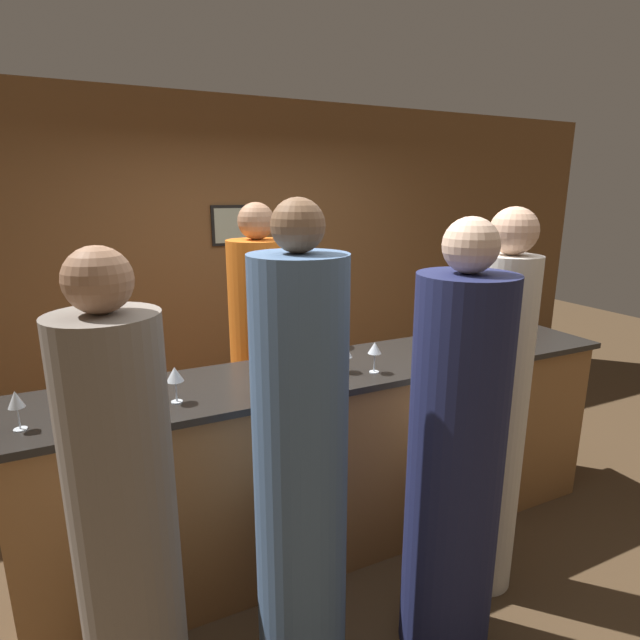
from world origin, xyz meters
The scene contains 15 objects.
ground_plane centered at (0.00, 0.00, 0.00)m, with size 14.00×14.00×0.00m, color #4C3823.
back_wall centered at (0.00, 1.97, 1.40)m, with size 8.00×0.08×2.80m.
bar_counter centered at (0.00, 0.00, 0.55)m, with size 3.37×0.64×1.09m.
bartender centered at (-0.26, 0.69, 0.91)m, with size 0.39×0.39×1.97m.
guest_0 centered at (-0.56, -0.68, 0.94)m, with size 0.37×0.37×2.01m.
guest_1 centered at (0.09, -0.83, 0.89)m, with size 0.40×0.40×1.94m.
guest_2 centered at (0.52, -0.62, 0.94)m, with size 0.29×0.29×1.96m.
guest_3 centered at (-1.21, -0.68, 0.87)m, with size 0.35×0.35×1.87m.
wine_bottle_0 centered at (-0.55, -0.22, 1.21)m, with size 0.07×0.07×0.30m.
wine_glass_0 centered at (0.09, -0.16, 1.22)m, with size 0.07×0.07×0.17m.
wine_glass_1 centered at (0.52, 0.02, 1.23)m, with size 0.07×0.07×0.18m.
wine_glass_2 centered at (-0.05, -0.09, 1.21)m, with size 0.08×0.08×0.16m.
wine_glass_3 centered at (-1.55, -0.12, 1.22)m, with size 0.06×0.06×0.17m.
wine_glass_4 centered at (-1.16, -0.25, 1.23)m, with size 0.08×0.08×0.18m.
wine_glass_5 centered at (-0.93, -0.11, 1.22)m, with size 0.08×0.08×0.17m.
Camera 1 is at (-1.24, -2.30, 2.02)m, focal length 28.00 mm.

